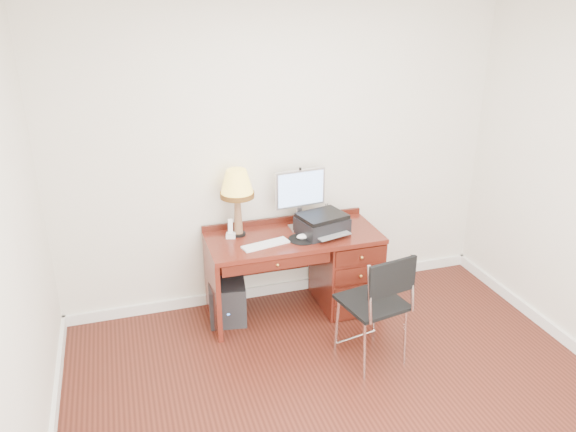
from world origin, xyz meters
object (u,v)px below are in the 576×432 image
object	(u,v)px
monitor	(301,192)
leg_lamp	(237,188)
chair	(377,298)
equipment_box	(227,302)
phone	(231,232)
desk	(327,264)
printer	(322,224)

from	to	relation	value
monitor	leg_lamp	xyz separation A→B (m)	(-0.57, -0.01, 0.10)
chair	monitor	bearing A→B (deg)	92.65
monitor	equipment_box	size ratio (longest dim) A/B	1.45
phone	equipment_box	size ratio (longest dim) A/B	0.46
desk	chair	xyz separation A→B (m)	(0.04, -0.92, 0.16)
desk	leg_lamp	distance (m)	1.10
monitor	phone	distance (m)	0.70
equipment_box	monitor	bearing A→B (deg)	20.34
leg_lamp	equipment_box	bearing A→B (deg)	-138.12
printer	chair	world-z (taller)	chair
printer	phone	xyz separation A→B (m)	(-0.78, 0.15, -0.04)
desk	phone	size ratio (longest dim) A/B	8.86
printer	phone	distance (m)	0.79
desk	phone	world-z (taller)	phone
monitor	phone	size ratio (longest dim) A/B	3.15
equipment_box	phone	bearing A→B (deg)	63.31
leg_lamp	chair	size ratio (longest dim) A/B	0.62
monitor	desk	bearing A→B (deg)	-42.77
monitor	printer	size ratio (longest dim) A/B	1.14
phone	chair	size ratio (longest dim) A/B	0.18
printer	leg_lamp	world-z (taller)	leg_lamp
monitor	phone	world-z (taller)	monitor
chair	printer	bearing A→B (deg)	86.83
desk	printer	size ratio (longest dim) A/B	3.22
printer	chair	size ratio (longest dim) A/B	0.49
printer	equipment_box	world-z (taller)	printer
desk	monitor	xyz separation A→B (m)	(-0.21, 0.15, 0.67)
leg_lamp	equipment_box	size ratio (longest dim) A/B	1.62
leg_lamp	desk	bearing A→B (deg)	-10.36
desk	printer	world-z (taller)	printer
monitor	equipment_box	xyz separation A→B (m)	(-0.72, -0.15, -0.90)
desk	leg_lamp	xyz separation A→B (m)	(-0.78, 0.14, 0.77)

